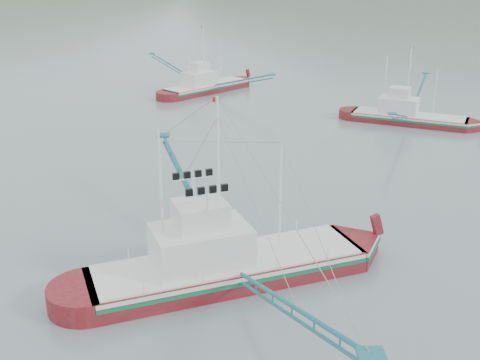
{
  "coord_description": "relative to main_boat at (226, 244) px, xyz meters",
  "views": [
    {
      "loc": [
        -0.84,
        -32.88,
        17.73
      ],
      "look_at": [
        0.0,
        6.0,
        3.2
      ],
      "focal_mm": 45.0,
      "sensor_mm": 36.0,
      "label": 1
    }
  ],
  "objects": [
    {
      "name": "main_boat",
      "position": [
        0.0,
        0.0,
        0.0
      ],
      "size": [
        16.55,
        28.1,
        11.77
      ],
      "rotation": [
        0.0,
        0.0,
        0.35
      ],
      "color": "maroon",
      "rests_on": "ground"
    },
    {
      "name": "bg_boat_far",
      "position": [
        -2.74,
        51.69,
        -0.24
      ],
      "size": [
        19.98,
        20.22,
        9.78
      ],
      "rotation": [
        0.0,
        0.0,
        0.77
      ],
      "color": "maroon",
      "rests_on": "ground"
    },
    {
      "name": "ground",
      "position": [
        0.99,
        2.12,
        -2.34
      ],
      "size": [
        1200.0,
        1200.0,
        0.0
      ],
      "primitive_type": "plane",
      "color": "slate",
      "rests_on": "ground"
    },
    {
      "name": "bg_boat_right",
      "position": [
        20.46,
        34.48,
        -0.46
      ],
      "size": [
        13.02,
        21.6,
        9.24
      ],
      "rotation": [
        0.0,
        0.0,
        -0.44
      ],
      "color": "maroon",
      "rests_on": "ground"
    }
  ]
}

